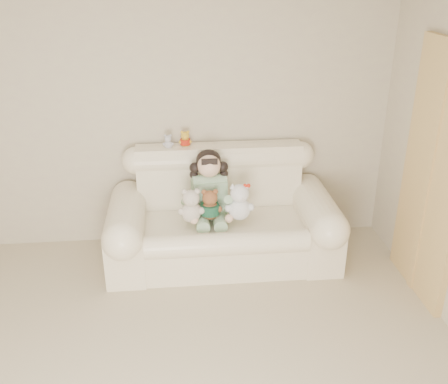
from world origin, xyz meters
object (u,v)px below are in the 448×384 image
brown_teddy (210,202)px  cream_teddy (191,202)px  sofa (223,211)px  seated_child (209,185)px  white_cat (239,198)px

brown_teddy → cream_teddy: 0.17m
brown_teddy → cream_teddy: (-0.17, -0.03, 0.02)m
sofa → cream_teddy: size_ratio=5.69×
seated_child → brown_teddy: 0.21m
seated_child → cream_teddy: size_ratio=1.79×
white_cat → brown_teddy: bearing=-173.0°
sofa → seated_child: bearing=145.9°
sofa → brown_teddy: sofa is taller
seated_child → cream_teddy: 0.29m
sofa → seated_child: (-0.12, 0.08, 0.23)m
sofa → seated_child: size_ratio=3.19×
cream_teddy → white_cat: bearing=-24.3°
brown_teddy → white_cat: (0.26, -0.03, 0.04)m
brown_teddy → white_cat: bearing=-17.3°
seated_child → white_cat: bearing=-48.5°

